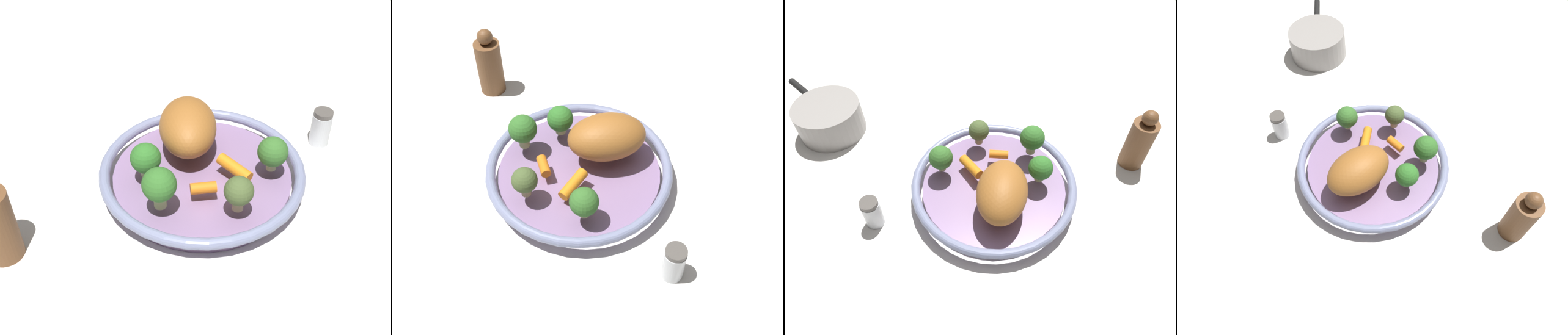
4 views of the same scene
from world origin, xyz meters
TOP-DOWN VIEW (x-y plane):
  - ground_plane at (0.00, 0.00)m, footprint 2.07×2.07m
  - serving_bowl at (0.00, 0.00)m, footprint 0.34×0.34m
  - roast_chicken_piece at (0.06, 0.01)m, footprint 0.16×0.12m
  - baby_carrot_right at (-0.06, 0.01)m, footprint 0.02×0.04m
  - baby_carrot_near_rim at (-0.03, -0.05)m, footprint 0.06×0.05m
  - broccoli_floret_small at (-0.00, 0.09)m, footprint 0.05×0.05m
  - broccoli_floret_large at (-0.07, 0.08)m, footprint 0.05×0.05m
  - broccoli_floret_edge at (-0.03, -0.11)m, footprint 0.05×0.05m
  - broccoli_floret_mid at (-0.11, -0.03)m, footprint 0.04×0.04m
  - salt_shaker at (0.06, -0.24)m, footprint 0.04×0.04m
  - pepper_mill at (-0.07, 0.32)m, footprint 0.05×0.05m
  - saucepan at (-0.21, -0.38)m, footprint 0.20×0.19m

SIDE VIEW (x-z plane):
  - ground_plane at x=0.00m, z-range 0.00..0.00m
  - serving_bowl at x=0.00m, z-range 0.00..0.05m
  - salt_shaker at x=0.06m, z-range 0.00..0.07m
  - saucepan at x=-0.21m, z-range 0.00..0.08m
  - baby_carrot_right at x=-0.06m, z-range 0.04..0.06m
  - baby_carrot_near_rim at x=-0.03m, z-range 0.04..0.07m
  - pepper_mill at x=-0.07m, z-range -0.01..0.14m
  - broccoli_floret_small at x=0.00m, z-range 0.05..0.11m
  - broccoli_floret_edge at x=-0.03m, z-range 0.05..0.11m
  - broccoli_floret_mid at x=-0.11m, z-range 0.05..0.11m
  - roast_chicken_piece at x=0.06m, z-range 0.04..0.12m
  - broccoli_floret_large at x=-0.07m, z-range 0.05..0.12m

